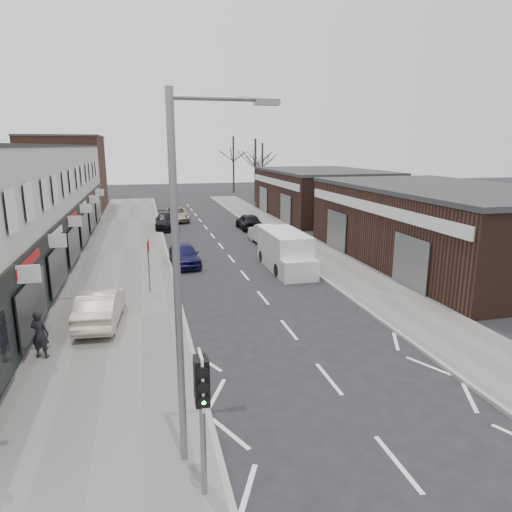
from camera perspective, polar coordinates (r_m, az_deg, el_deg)
ground at (r=13.27m, az=12.60°, el=-18.76°), size 160.00×160.00×0.00m
pavement_left at (r=32.72m, az=-16.16°, el=0.73°), size 5.50×64.00×0.12m
pavement_right at (r=34.50m, az=5.03°, el=1.86°), size 3.50×64.00×0.12m
brick_block_far at (r=55.63m, az=-22.72°, el=9.41°), size 8.00×10.00×8.00m
right_unit_near at (r=30.20m, az=22.43°, el=3.44°), size 10.00×18.00×4.50m
right_unit_far at (r=47.64m, az=8.15°, el=7.67°), size 10.00×16.00×4.50m
tree_far_a at (r=60.09m, az=-0.07°, el=6.85°), size 3.60×3.60×8.00m
tree_far_b at (r=66.48m, az=0.79°, el=7.49°), size 3.60×3.60×7.50m
tree_far_c at (r=71.63m, az=-2.79°, el=7.92°), size 3.60×3.60×8.50m
traffic_light at (r=9.21m, az=-6.80°, el=-16.57°), size 0.28×0.60×3.10m
street_lamp at (r=9.48m, az=-8.86°, el=-1.29°), size 2.23×0.22×8.00m
warning_sign at (r=22.46m, az=-13.27°, el=0.79°), size 0.12×0.80×2.70m
white_van at (r=26.64m, az=3.67°, el=0.55°), size 2.02×5.65×2.20m
sedan_on_pavement at (r=19.28m, az=-18.90°, el=-5.99°), size 1.79×4.32×1.39m
pedestrian at (r=16.94m, az=-25.40°, el=-8.80°), size 0.72×0.59×1.68m
parked_car_left_a at (r=27.82m, az=-8.94°, el=0.19°), size 1.81×4.03×1.34m
parked_car_left_b at (r=40.67m, az=-11.13°, el=4.34°), size 2.14×4.82×1.37m
parked_car_left_c at (r=44.70m, az=-9.86°, el=5.16°), size 2.20×4.68×1.29m
parked_car_right_a at (r=33.36m, az=1.38°, el=2.78°), size 1.86×4.83×1.57m
parked_car_right_b at (r=39.59m, az=-0.92°, el=4.36°), size 1.72×4.10×1.39m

